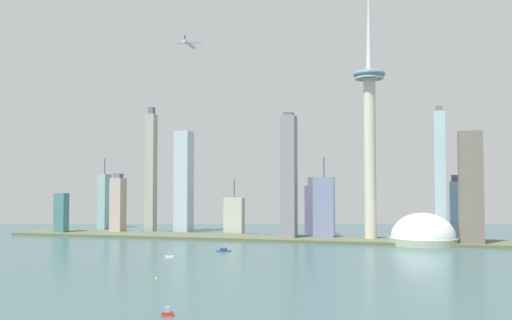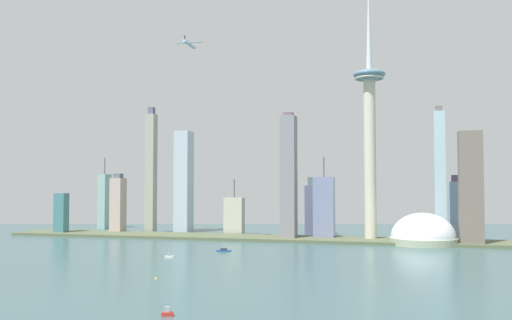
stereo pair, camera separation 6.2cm
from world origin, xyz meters
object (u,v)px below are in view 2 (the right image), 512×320
skyscraper_5 (440,175)px  skyscraper_11 (104,201)px  skyscraper_3 (313,209)px  skyscraper_4 (151,172)px  airplane (189,44)px  boat_2 (169,256)px  skyscraper_8 (289,177)px  channel_buoy_0 (156,278)px  boat_0 (167,313)px  boat_1 (224,250)px  observation_tower (370,119)px  skyscraper_0 (184,182)px  skyscraper_1 (118,205)px  skyscraper_7 (324,208)px  skyscraper_2 (471,189)px  skyscraper_6 (234,216)px  skyscraper_9 (61,214)px  stadium_dome (423,238)px  skyscraper_10 (457,208)px

skyscraper_5 → skyscraper_11: bearing=172.5°
skyscraper_3 → skyscraper_4: 244.62m
airplane → skyscraper_5: bearing=-68.8°
boat_2 → skyscraper_8: bearing=-135.6°
channel_buoy_0 → airplane: (-67.36, 231.47, 241.63)m
skyscraper_11 → boat_0: skyscraper_11 is taller
skyscraper_5 → boat_1: skyscraper_5 is taller
skyscraper_3 → skyscraper_4: skyscraper_4 is taller
skyscraper_3 → channel_buoy_0: size_ratio=44.14×
observation_tower → boat_2: 318.42m
boat_2 → channel_buoy_0: 119.67m
skyscraper_0 → boat_0: (193.95, -490.25, -74.20)m
skyscraper_1 → boat_2: bearing=-51.3°
skyscraper_7 → skyscraper_11: skyscraper_11 is taller
skyscraper_2 → skyscraper_8: (-219.59, 17.78, 14.44)m
skyscraper_6 → skyscraper_11: skyscraper_11 is taller
skyscraper_0 → skyscraper_2: skyscraper_0 is taller
skyscraper_5 → skyscraper_8: 192.48m
skyscraper_7 → skyscraper_11: size_ratio=0.94×
skyscraper_2 → skyscraper_11: skyscraper_2 is taller
skyscraper_4 → skyscraper_8: 223.06m
skyscraper_9 → airplane: (225.23, -72.93, 212.85)m
skyscraper_1 → skyscraper_8: 266.01m
skyscraper_6 → skyscraper_8: skyscraper_8 is taller
channel_buoy_0 → stadium_dome: bearing=55.7°
skyscraper_6 → skyscraper_7: skyscraper_7 is taller
skyscraper_0 → skyscraper_7: size_ratio=1.41×
skyscraper_0 → boat_1: (132.42, -207.55, -74.80)m
stadium_dome → skyscraper_0: (-341.43, 81.86, 68.31)m
skyscraper_1 → skyscraper_8: size_ratio=0.53×
observation_tower → skyscraper_1: size_ratio=3.89×
stadium_dome → skyscraper_11: skyscraper_11 is taller
airplane → skyscraper_7: bearing=-56.9°
skyscraper_4 → skyscraper_8: (217.96, -46.62, -8.75)m
airplane → boat_1: bearing=-132.1°
skyscraper_1 → channel_buoy_0: 409.23m
skyscraper_0 → skyscraper_4: (-42.53, -23.43, 14.08)m
boat_1 → observation_tower: bearing=34.6°
skyscraper_9 → channel_buoy_0: (292.58, -304.41, -28.78)m
boat_1 → skyscraper_9: bearing=145.1°
skyscraper_2 → skyscraper_9: bearing=179.0°
stadium_dome → skyscraper_10: 116.85m
skyscraper_1 → skyscraper_2: bearing=-5.5°
skyscraper_3 → skyscraper_4: bearing=-172.7°
stadium_dome → boat_1: 243.98m
skyscraper_1 → boat_0: (280.05, -448.34, -39.94)m
boat_0 → skyscraper_2: bearing=-132.6°
observation_tower → boat_1: (-146.27, -148.83, -154.48)m
skyscraper_3 → stadium_dome: bearing=-31.1°
skyscraper_6 → skyscraper_0: bearing=164.5°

